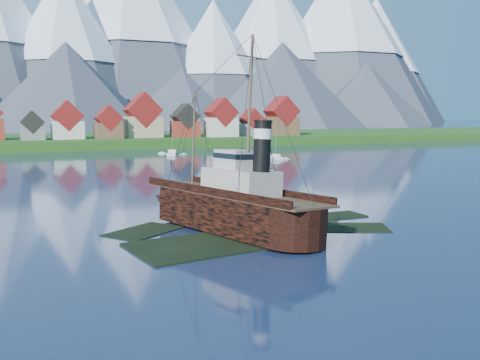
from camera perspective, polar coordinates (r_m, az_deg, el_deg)
name	(u,v)px	position (r m, az deg, el deg)	size (l,w,h in m)	color
ground	(243,236)	(55.50, 0.37, -5.96)	(1400.00, 1400.00, 0.00)	#172442
shoal	(250,233)	(58.20, 1.12, -5.69)	(31.71, 21.24, 1.14)	black
shore_bank	(69,145)	(220.88, -17.74, 3.62)	(600.00, 80.00, 3.20)	#1A4313
seawall	(82,151)	(183.18, -16.54, 2.99)	(600.00, 2.50, 2.00)	#3F3D38
mountains	(28,27)	(536.62, -21.69, 14.97)	(965.00, 340.00, 205.00)	#2D333D
tugboat_wreck	(226,204)	(58.39, -1.52, -2.57)	(6.33, 27.28, 21.62)	black
sailboat_d	(262,171)	(114.10, 2.31, 1.00)	(3.80, 8.95, 11.87)	silver
sailboat_e	(276,158)	(146.96, 3.82, 2.38)	(4.46, 9.54, 10.74)	silver
sailboat_f	(172,154)	(162.61, -7.22, 2.82)	(6.15, 10.62, 12.08)	silver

